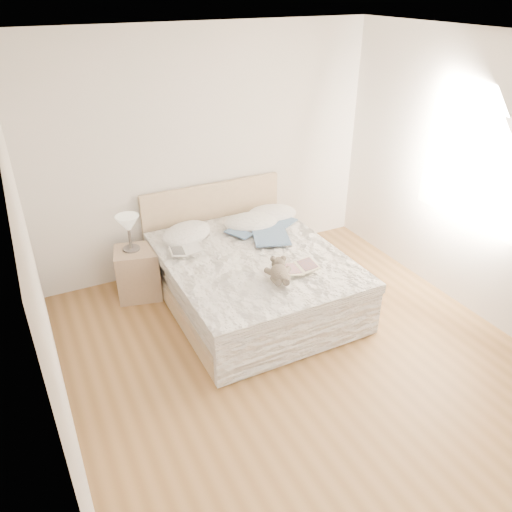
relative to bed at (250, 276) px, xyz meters
name	(u,v)px	position (x,y,z in m)	size (l,w,h in m)	color
floor	(308,366)	(0.00, -1.19, -0.31)	(4.00, 4.50, 0.00)	brown
ceiling	(330,44)	(0.00, -1.19, 2.39)	(4.00, 4.50, 0.00)	white
wall_back	(208,153)	(0.00, 1.06, 1.04)	(4.00, 0.02, 2.70)	silver
wall_left	(42,298)	(-2.00, -1.19, 1.04)	(0.02, 4.50, 2.70)	silver
wall_right	(499,189)	(2.00, -1.19, 1.04)	(0.02, 4.50, 2.70)	silver
window	(475,170)	(1.99, -0.89, 1.14)	(0.02, 1.30, 1.10)	white
bed	(250,276)	(0.00, 0.00, 0.00)	(1.72, 2.14, 1.00)	tan
nightstand	(138,273)	(-1.03, 0.64, -0.03)	(0.45, 0.40, 0.56)	#9F8669
table_lamp	(128,226)	(-1.06, 0.67, 0.53)	(0.29, 0.29, 0.39)	#4D4743
pillow_left	(187,234)	(-0.46, 0.61, 0.33)	(0.62, 0.44, 0.19)	white
pillow_middle	(251,222)	(0.29, 0.55, 0.33)	(0.61, 0.42, 0.18)	white
pillow_right	(272,214)	(0.62, 0.66, 0.33)	(0.58, 0.41, 0.18)	white
blouse	(270,234)	(0.35, 0.21, 0.32)	(0.59, 0.63, 0.02)	#365172
photo_book	(185,250)	(-0.60, 0.27, 0.32)	(0.33, 0.23, 0.03)	white
childrens_book	(299,268)	(0.26, -0.55, 0.32)	(0.36, 0.25, 0.02)	#FFF4CC
teddy_bear	(279,279)	(-0.03, -0.67, 0.34)	(0.22, 0.31, 0.17)	brown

